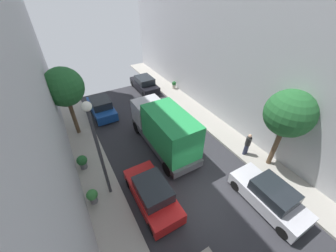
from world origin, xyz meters
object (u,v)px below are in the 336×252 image
Objects in this scene: parked_car_left_3 at (101,107)px; parked_car_right_3 at (145,84)px; potted_plant_4 at (92,196)px; lamp_post at (96,141)px; potted_plant_2 at (82,161)px; street_tree_1 at (289,114)px; parked_car_left_2 at (152,194)px; street_tree_0 at (64,87)px; pedestrian at (248,144)px; delivery_truck at (164,129)px; potted_plant_0 at (174,84)px; parked_car_right_2 at (270,196)px.

parked_car_right_3 is (5.40, 2.44, 0.00)m from parked_car_left_3.
potted_plant_4 is 0.16× the size of lamp_post.
potted_plant_2 is 4.36m from lamp_post.
parked_car_left_3 is at bearing 124.15° from street_tree_1.
parked_car_left_3 reaches higher than potted_plant_2.
parked_car_left_2 is 9.41m from street_tree_0.
pedestrian is 1.75× the size of potted_plant_2.
potted_plant_2 is (-0.39, -4.07, -3.38)m from street_tree_0.
delivery_truck is 6.72× the size of potted_plant_2.
lamp_post is (-9.90, 3.09, -0.03)m from street_tree_1.
potted_plant_2 is at bearing -115.17° from parked_car_left_3.
potted_plant_2 is at bearing 89.40° from potted_plant_4.
pedestrian is at bearing -8.22° from potted_plant_4.
potted_plant_0 is at bearing 15.22° from street_tree_0.
pedestrian is 9.79m from lamp_post.
delivery_truck is at bearing 143.03° from pedestrian.
potted_plant_4 is at bearing -160.47° from delivery_truck.
parked_car_left_3 is 7.52m from delivery_truck.
delivery_truck is 1.24× the size of street_tree_1.
parked_car_left_2 is 0.70× the size of lamp_post.
lamp_post reaches higher than street_tree_0.
parked_car_left_2 is 1.00× the size of parked_car_right_2.
street_tree_1 is (8.00, -1.36, 3.35)m from parked_car_left_2.
potted_plant_4 is (-11.16, -9.85, 0.06)m from potted_plant_0.
parked_car_left_2 is 6.33m from parked_car_right_2.
parked_car_right_3 is at bearing 45.84° from potted_plant_2.
pedestrian is (7.28, -10.38, 0.35)m from parked_car_left_3.
parked_car_right_3 is at bearing 53.91° from potted_plant_4.
pedestrian is 1.85× the size of potted_plant_4.
street_tree_0 is at bearing -164.78° from potted_plant_0.
parked_car_left_2 is at bearing -112.77° from parked_car_right_3.
parked_car_right_3 is 0.79× the size of street_tree_0.
lamp_post is at bearing 169.63° from pedestrian.
street_tree_0 reaches higher than potted_plant_0.
street_tree_1 is (8.00, -11.79, 3.35)m from parked_car_left_3.
pedestrian reaches higher than parked_car_right_3.
parked_car_right_3 is at bearing 152.47° from potted_plant_0.
potted_plant_2 is at bearing 109.63° from lamp_post.
street_tree_1 is 12.72m from potted_plant_2.
pedestrian is at bearing -54.98° from parked_car_left_3.
lamp_post reaches higher than parked_car_left_3.
parked_car_right_2 is at bearing -119.29° from pedestrian.
delivery_truck is 1.24× the size of street_tree_0.
potted_plant_0 is 0.86× the size of potted_plant_2.
parked_car_left_2 is at bearing -56.97° from potted_plant_2.
delivery_truck is 5.72m from potted_plant_2.
parked_car_left_3 reaches higher than potted_plant_0.
parked_car_left_3 is 1.00× the size of parked_car_right_2.
street_tree_0 reaches higher than parked_car_right_3.
street_tree_0 is at bearing 136.82° from street_tree_1.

